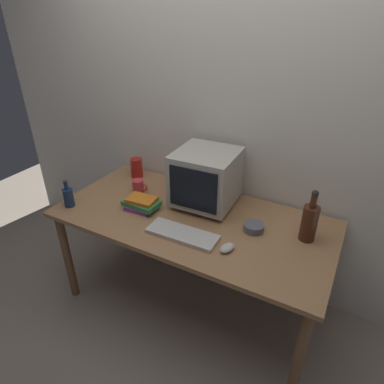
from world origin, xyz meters
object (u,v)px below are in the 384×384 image
at_px(keyboard, 182,234).
at_px(bottle_short, 68,197).
at_px(metal_canister, 137,168).
at_px(cd_spindle, 254,227).
at_px(bottle_tall, 309,222).
at_px(mug, 138,186).
at_px(book_stack, 141,203).
at_px(computer_mouse, 227,248).
at_px(crt_monitor, 206,178).

bearing_deg(keyboard, bottle_short, -176.47).
bearing_deg(bottle_short, metal_canister, 76.74).
relative_size(cd_spindle, metal_canister, 0.80).
xyz_separation_m(bottle_tall, mug, (-1.17, -0.01, -0.07)).
bearing_deg(cd_spindle, book_stack, -170.27).
xyz_separation_m(bottle_tall, book_stack, (-1.01, -0.19, -0.07)).
distance_m(computer_mouse, bottle_short, 1.10).
bearing_deg(mug, crt_monitor, 9.48).
xyz_separation_m(crt_monitor, bottle_short, (-0.78, -0.46, -0.12)).
xyz_separation_m(keyboard, bottle_tall, (0.63, 0.31, 0.11)).
relative_size(bottle_tall, cd_spindle, 2.63).
bearing_deg(cd_spindle, metal_canister, 166.67).
bearing_deg(mug, cd_spindle, -3.68).
bearing_deg(crt_monitor, mug, -170.52).
bearing_deg(computer_mouse, crt_monitor, 147.30).
bearing_deg(metal_canister, cd_spindle, -13.33).
height_order(cd_spindle, metal_canister, metal_canister).
distance_m(crt_monitor, keyboard, 0.43).
distance_m(cd_spindle, metal_canister, 1.06).
relative_size(bottle_tall, mug, 2.63).
bearing_deg(computer_mouse, bottle_tall, 58.51).
height_order(keyboard, book_stack, book_stack).
distance_m(computer_mouse, metal_canister, 1.08).
height_order(book_stack, cd_spindle, book_stack).
height_order(crt_monitor, bottle_short, crt_monitor).
bearing_deg(bottle_tall, crt_monitor, 174.04).
relative_size(mug, cd_spindle, 1.00).
relative_size(keyboard, computer_mouse, 4.20).
relative_size(keyboard, bottle_tall, 1.33).
bearing_deg(keyboard, bottle_tall, 24.97).
bearing_deg(cd_spindle, computer_mouse, -104.52).
distance_m(computer_mouse, cd_spindle, 0.25).
height_order(crt_monitor, computer_mouse, crt_monitor).
distance_m(keyboard, mug, 0.62).
xyz_separation_m(crt_monitor, metal_canister, (-0.64, 0.11, -0.12)).
distance_m(computer_mouse, book_stack, 0.67).
bearing_deg(crt_monitor, keyboard, -83.34).
height_order(crt_monitor, bottle_tall, crt_monitor).
relative_size(mug, metal_canister, 0.80).
bearing_deg(bottle_tall, cd_spindle, -166.94).
xyz_separation_m(keyboard, bottle_short, (-0.82, -0.07, 0.06)).
bearing_deg(book_stack, mug, 130.71).
xyz_separation_m(mug, metal_canister, (-0.15, 0.19, 0.03)).
distance_m(keyboard, bottle_tall, 0.71).
xyz_separation_m(keyboard, book_stack, (-0.38, 0.12, 0.03)).
distance_m(keyboard, computer_mouse, 0.28).
distance_m(crt_monitor, bottle_tall, 0.69).
bearing_deg(bottle_tall, bottle_short, -165.15).
relative_size(bottle_tall, bottle_short, 1.66).
relative_size(bottle_short, cd_spindle, 1.58).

